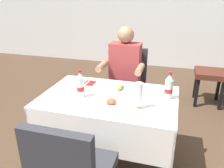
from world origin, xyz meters
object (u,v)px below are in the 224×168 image
plate_far_diner (120,89)px  napkin_cutlery_set (86,83)px  main_dining_table (109,112)px  background_chair_left (218,70)px  seated_diner_far (124,74)px  beer_glass_left (139,96)px  plate_near_camera (111,103)px  cola_bottle_secondary (169,87)px  chair_far_diner_seat (127,83)px  cola_bottle_primary (81,85)px

plate_far_diner → napkin_cutlery_set: 0.39m
main_dining_table → napkin_cutlery_set: bearing=143.0°
plate_far_diner → background_chair_left: size_ratio=0.25×
seated_diner_far → beer_glass_left: size_ratio=5.64×
plate_near_camera → cola_bottle_secondary: (0.45, 0.26, 0.09)m
plate_far_diner → background_chair_left: 1.89m
cola_bottle_secondary → beer_glass_left: bearing=-130.7°
napkin_cutlery_set → seated_diner_far: bearing=56.5°
plate_near_camera → background_chair_left: 2.15m
cola_bottle_secondary → background_chair_left: size_ratio=0.26×
chair_far_diner_seat → seated_diner_far: 0.19m
plate_near_camera → background_chair_left: background_chair_left is taller
napkin_cutlery_set → chair_far_diner_seat: bearing=60.2°
napkin_cutlery_set → background_chair_left: (1.48, 1.43, -0.18)m
chair_far_diner_seat → plate_near_camera: size_ratio=4.12×
chair_far_diner_seat → seated_diner_far: seated_diner_far is taller
chair_far_diner_seat → plate_far_diner: (0.06, -0.64, 0.20)m
cola_bottle_primary → background_chair_left: (1.40, 1.76, -0.29)m
seated_diner_far → plate_far_diner: seated_diner_far is taller
seated_diner_far → napkin_cutlery_set: bearing=-123.5°
chair_far_diner_seat → background_chair_left: (1.16, 0.88, 0.00)m
chair_far_diner_seat → cola_bottle_primary: cola_bottle_primary is taller
main_dining_table → cola_bottle_secondary: (0.52, 0.10, 0.28)m
plate_near_camera → plate_far_diner: size_ratio=0.97×
background_chair_left → main_dining_table: bearing=-124.8°
cola_bottle_primary → napkin_cutlery_set: bearing=104.1°
main_dining_table → chair_far_diner_seat: (-0.00, 0.80, -0.01)m
main_dining_table → seated_diner_far: bearing=91.9°
beer_glass_left → cola_bottle_secondary: (0.22, 0.26, -0.01)m
cola_bottle_secondary → background_chair_left: 1.73m
plate_near_camera → cola_bottle_primary: (-0.30, 0.08, 0.09)m
main_dining_table → beer_glass_left: bearing=-28.1°
seated_diner_far → napkin_cutlery_set: 0.54m
beer_glass_left → napkin_cutlery_set: (-0.62, 0.40, -0.11)m
beer_glass_left → napkin_cutlery_set: 0.74m
plate_near_camera → cola_bottle_primary: cola_bottle_primary is taller
chair_far_diner_seat → cola_bottle_primary: (-0.24, -0.88, 0.29)m
napkin_cutlery_set → beer_glass_left: bearing=-32.9°
plate_near_camera → cola_bottle_secondary: size_ratio=0.94×
main_dining_table → background_chair_left: background_chair_left is taller
beer_glass_left → plate_far_diner: bearing=127.2°
main_dining_table → napkin_cutlery_set: napkin_cutlery_set is taller
cola_bottle_primary → napkin_cutlery_set: size_ratio=1.36×
plate_far_diner → napkin_cutlery_set: size_ratio=1.28×
plate_far_diner → napkin_cutlery_set: plate_far_diner is taller
seated_diner_far → beer_glass_left: bearing=-69.3°
cola_bottle_secondary → plate_far_diner: bearing=173.0°
napkin_cutlery_set → background_chair_left: bearing=44.0°
cola_bottle_primary → napkin_cutlery_set: (-0.08, 0.33, -0.11)m
seated_diner_far → cola_bottle_primary: 0.82m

